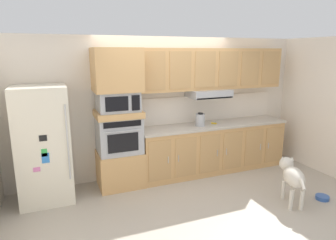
{
  "coord_description": "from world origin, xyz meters",
  "views": [
    {
      "loc": [
        -1.93,
        -3.94,
        2.23
      ],
      "look_at": [
        -0.22,
        0.32,
        1.18
      ],
      "focal_mm": 31.65,
      "sensor_mm": 36.0,
      "label": 1
    }
  ],
  "objects": [
    {
      "name": "dog",
      "position": [
        1.34,
        -0.79,
        0.43
      ],
      "size": [
        0.47,
        0.84,
        0.64
      ],
      "rotation": [
        0.0,
        0.0,
        1.15
      ],
      "color": "beige",
      "rests_on": "ground"
    },
    {
      "name": "backsplash_panel",
      "position": [
        0.88,
        1.04,
        1.17
      ],
      "size": [
        2.91,
        0.02,
        0.5
      ],
      "primitive_type": "cube",
      "color": "white",
      "rests_on": "countertop_slab"
    },
    {
      "name": "screwdriver",
      "position": [
        0.88,
        0.74,
        0.93
      ],
      "size": [
        0.17,
        0.17,
        0.03
      ],
      "color": "yellow",
      "rests_on": "countertop_slab"
    },
    {
      "name": "countertop_slab",
      "position": [
        0.88,
        0.75,
        0.9
      ],
      "size": [
        2.91,
        0.64,
        0.04
      ],
      "primitive_type": "cube",
      "color": "#BCB2A3",
      "rests_on": "lower_cabinet_run"
    },
    {
      "name": "ground_plane",
      "position": [
        0.0,
        0.0,
        0.0
      ],
      "size": [
        9.6,
        9.6,
        0.0
      ],
      "primitive_type": "plane",
      "color": "#B2A899"
    },
    {
      "name": "appliance_upper_cabinet",
      "position": [
        -0.93,
        0.75,
        1.96
      ],
      "size": [
        0.74,
        0.62,
        0.68
      ],
      "primitive_type": "cube",
      "color": "tan",
      "rests_on": "microwave"
    },
    {
      "name": "microwave",
      "position": [
        -0.93,
        0.75,
        1.46
      ],
      "size": [
        0.64,
        0.54,
        0.32
      ],
      "color": "#A8AAAF",
      "rests_on": "appliance_mid_shelf"
    },
    {
      "name": "oven_base_cabinet",
      "position": [
        -0.93,
        0.75,
        0.3
      ],
      "size": [
        0.74,
        0.62,
        0.6
      ],
      "primitive_type": "cube",
      "color": "tan",
      "rests_on": "ground"
    },
    {
      "name": "upper_cabinet_with_hood",
      "position": [
        0.87,
        0.87,
        1.9
      ],
      "size": [
        2.87,
        0.48,
        0.88
      ],
      "color": "tan",
      "rests_on": "backsplash_panel"
    },
    {
      "name": "side_panel_right",
      "position": [
        2.8,
        0.0,
        1.25
      ],
      "size": [
        0.12,
        7.1,
        2.5
      ],
      "primitive_type": "cube",
      "color": "white",
      "rests_on": "ground"
    },
    {
      "name": "appliance_mid_shelf",
      "position": [
        -0.93,
        0.75,
        1.25
      ],
      "size": [
        0.74,
        0.62,
        0.1
      ],
      "primitive_type": "cube",
      "color": "tan",
      "rests_on": "built_in_oven"
    },
    {
      "name": "back_kitchen_wall",
      "position": [
        0.0,
        1.11,
        1.25
      ],
      "size": [
        6.2,
        0.12,
        2.5
      ],
      "primitive_type": "cube",
      "color": "silver",
      "rests_on": "ground"
    },
    {
      "name": "built_in_oven",
      "position": [
        -0.93,
        0.75,
        0.9
      ],
      "size": [
        0.7,
        0.62,
        0.6
      ],
      "color": "#A8AAAF",
      "rests_on": "oven_base_cabinet"
    },
    {
      "name": "dog_food_bowl",
      "position": [
        1.86,
        -0.93,
        0.03
      ],
      "size": [
        0.2,
        0.2,
        0.06
      ],
      "color": "#3359A5",
      "rests_on": "ground"
    },
    {
      "name": "electric_kettle",
      "position": [
        0.56,
        0.7,
        1.03
      ],
      "size": [
        0.17,
        0.17,
        0.24
      ],
      "color": "#A8AAAF",
      "rests_on": "countertop_slab"
    },
    {
      "name": "refrigerator",
      "position": [
        -2.09,
        0.68,
        0.88
      ],
      "size": [
        0.76,
        0.73,
        1.76
      ],
      "color": "silver",
      "rests_on": "ground"
    },
    {
      "name": "lower_cabinet_run",
      "position": [
        0.88,
        0.75,
        0.44
      ],
      "size": [
        2.87,
        0.63,
        0.88
      ],
      "color": "tan",
      "rests_on": "ground"
    }
  ]
}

